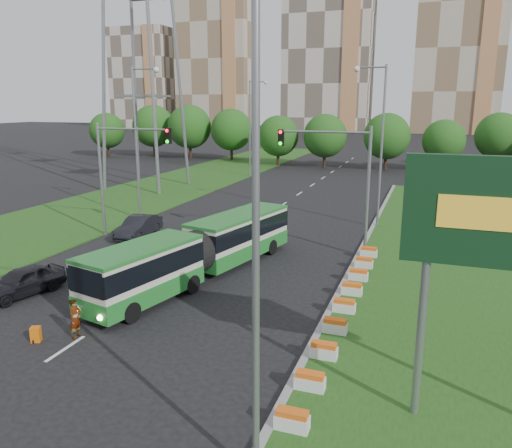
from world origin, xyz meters
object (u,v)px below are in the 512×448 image
at_px(car_left_near, 23,281).
at_px(shopping_trolley, 36,334).
at_px(pedestrian, 75,319).
at_px(traffic_mast_left, 120,162).
at_px(car_left_far, 139,227).
at_px(articulated_bus, 198,250).
at_px(traffic_mast_median, 342,170).

distance_m(car_left_near, shopping_trolley, 5.72).
distance_m(pedestrian, shopping_trolley, 1.63).
bearing_deg(car_left_near, traffic_mast_left, 112.15).
relative_size(traffic_mast_left, car_left_far, 1.75).
relative_size(articulated_bus, car_left_near, 3.61).
xyz_separation_m(traffic_mast_median, car_left_far, (-14.16, -0.65, -4.60)).
height_order(traffic_mast_left, car_left_near, traffic_mast_left).
bearing_deg(car_left_far, articulated_bus, -42.97).
bearing_deg(traffic_mast_median, traffic_mast_left, -176.23).
bearing_deg(traffic_mast_median, articulated_bus, -133.58).
bearing_deg(shopping_trolley, articulated_bus, 48.41).
distance_m(traffic_mast_median, shopping_trolley, 19.09).
height_order(articulated_bus, car_left_near, articulated_bus).
xyz_separation_m(traffic_mast_median, traffic_mast_left, (-15.16, -1.00, 0.00)).
bearing_deg(shopping_trolley, car_left_near, 113.93).
relative_size(articulated_bus, car_left_far, 3.32).
bearing_deg(articulated_bus, traffic_mast_left, 159.27).
distance_m(traffic_mast_median, articulated_bus, 10.14).
bearing_deg(pedestrian, car_left_far, 19.86).
xyz_separation_m(articulated_bus, car_left_near, (-7.07, -5.31, -0.81)).
bearing_deg(car_left_far, car_left_near, -91.24).
bearing_deg(pedestrian, articulated_bus, -13.78).
bearing_deg(traffic_mast_left, car_left_near, -81.74).
bearing_deg(car_left_near, traffic_mast_median, 55.69).
bearing_deg(pedestrian, car_left_near, 58.80).
relative_size(traffic_mast_median, traffic_mast_left, 1.00).
bearing_deg(articulated_bus, shopping_trolley, -94.12).
xyz_separation_m(car_left_near, pedestrian, (5.55, -2.94, 0.11)).
height_order(car_left_near, shopping_trolley, car_left_near).
xyz_separation_m(traffic_mast_median, pedestrian, (-7.99, -15.05, -4.52)).
height_order(car_left_far, pedestrian, pedestrian).
height_order(traffic_mast_median, shopping_trolley, traffic_mast_median).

